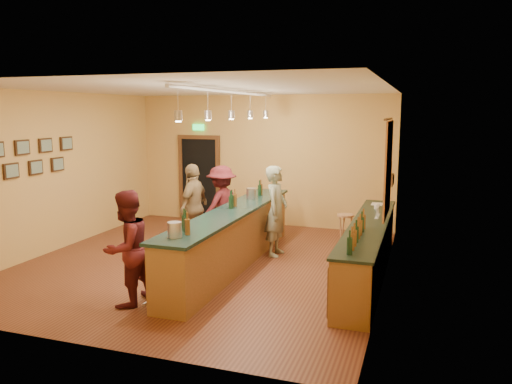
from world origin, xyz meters
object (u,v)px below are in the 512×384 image
(back_counter, at_px, (368,249))
(bar_stool, at_px, (345,221))
(bartender, at_px, (276,211))
(tasting_bar, at_px, (232,234))
(customer_c, at_px, (222,205))
(customer_a, at_px, (127,248))
(customer_b, at_px, (194,207))

(back_counter, bearing_deg, bar_stool, 110.63)
(back_counter, relative_size, bartender, 2.57)
(tasting_bar, relative_size, customer_c, 3.03)
(bartender, distance_m, bar_stool, 1.57)
(back_counter, xyz_separation_m, tasting_bar, (-2.41, -0.18, 0.12))
(back_counter, distance_m, bar_stool, 1.84)
(bar_stool, bearing_deg, tasting_bar, -132.74)
(back_counter, bearing_deg, customer_a, -143.27)
(bartender, height_order, bar_stool, bartender)
(tasting_bar, bearing_deg, customer_c, 119.48)
(customer_a, xyz_separation_m, bar_stool, (2.54, 4.10, -0.29))
(tasting_bar, relative_size, bar_stool, 7.22)
(bar_stool, bearing_deg, customer_b, -159.42)
(customer_b, relative_size, customer_c, 1.05)
(bartender, bearing_deg, customer_c, 74.13)
(back_counter, relative_size, customer_b, 2.57)
(back_counter, height_order, customer_c, customer_c)
(tasting_bar, relative_size, customer_a, 3.00)
(customer_c, bearing_deg, back_counter, 91.79)
(tasting_bar, distance_m, customer_c, 1.57)
(customer_a, bearing_deg, customer_c, -170.85)
(customer_b, bearing_deg, bartender, 96.94)
(tasting_bar, xyz_separation_m, customer_c, (-0.76, 1.35, 0.24))
(back_counter, xyz_separation_m, customer_b, (-3.56, 0.63, 0.40))
(customer_b, xyz_separation_m, bar_stool, (2.91, 1.09, -0.32))
(customer_b, distance_m, customer_c, 0.67)
(tasting_bar, xyz_separation_m, bartender, (0.55, 0.96, 0.28))
(customer_b, bearing_deg, bar_stool, 112.62)
(bartender, xyz_separation_m, bar_stool, (1.21, 0.95, -0.32))
(customer_a, xyz_separation_m, customer_c, (0.02, 3.55, -0.01))
(back_counter, distance_m, customer_b, 3.64)
(tasting_bar, xyz_separation_m, customer_b, (-1.15, 0.81, 0.28))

